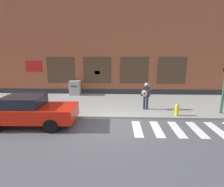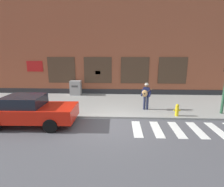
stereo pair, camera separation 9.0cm
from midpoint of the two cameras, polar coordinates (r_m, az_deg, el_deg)
The scene contains 8 objects.
ground_plane at distance 9.11m, azimuth 0.14°, elevation -10.28°, with size 160.00×160.00×0.00m, color #4C4C51.
sidewalk at distance 12.62m, azimuth 0.73°, elevation -3.34°, with size 28.00×5.69×0.11m.
building_backdrop at distance 16.99m, azimuth 1.20°, elevation 16.77°, with size 28.00×4.06×9.47m.
crosswalk at distance 9.33m, azimuth 22.99°, elevation -10.75°, with size 5.20×1.90×0.01m.
red_car at distance 9.83m, azimuth -25.72°, elevation -5.07°, with size 4.64×2.06×1.53m.
busker at distance 11.12m, azimuth 10.75°, elevation -0.36°, with size 0.72×0.64×1.69m.
utility_box at distance 15.25m, azimuth -12.14°, elevation 1.80°, with size 0.90×0.65×1.22m.
fire_hydrant at distance 10.64m, azimuth 20.18°, elevation -5.03°, with size 0.38×0.20×0.70m.
Camera 1 is at (0.25, -8.37, 3.59)m, focal length 28.00 mm.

